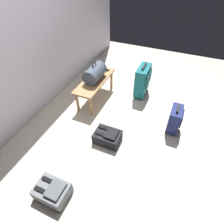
% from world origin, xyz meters
% --- Properties ---
extents(ground_plane, '(6.60, 6.60, 0.00)m').
position_xyz_m(ground_plane, '(0.00, 0.00, 0.00)').
color(ground_plane, beige).
extents(back_wall, '(6.00, 0.10, 2.80)m').
position_xyz_m(back_wall, '(0.00, 1.60, 1.40)').
color(back_wall, silver).
rests_on(back_wall, ground).
extents(bench, '(1.00, 0.36, 0.41)m').
position_xyz_m(bench, '(0.61, 0.80, 0.35)').
color(bench, '#A87A4C').
rests_on(bench, ground).
extents(duffel_bag_slate, '(0.44, 0.26, 0.34)m').
position_xyz_m(duffel_bag_slate, '(0.62, 0.80, 0.54)').
color(duffel_bag_slate, '#475160').
rests_on(duffel_bag_slate, bench).
extents(cell_phone, '(0.07, 0.14, 0.01)m').
position_xyz_m(cell_phone, '(0.99, 0.77, 0.42)').
color(cell_phone, black).
rests_on(cell_phone, bench).
extents(suitcase_upright_teal, '(0.44, 0.22, 0.62)m').
position_xyz_m(suitcase_upright_teal, '(1.07, 0.04, 0.32)').
color(suitcase_upright_teal, '#14666B').
rests_on(suitcase_upright_teal, ground).
extents(suitcase_small_navy, '(0.32, 0.18, 0.46)m').
position_xyz_m(suitcase_small_navy, '(0.37, -0.68, 0.24)').
color(suitcase_small_navy, navy).
rests_on(suitcase_small_navy, ground).
extents(backpack_dark, '(0.28, 0.38, 0.21)m').
position_xyz_m(backpack_dark, '(-0.25, 0.17, 0.09)').
color(backpack_dark, black).
rests_on(backpack_dark, ground).
extents(backpack_grey, '(0.28, 0.38, 0.21)m').
position_xyz_m(backpack_grey, '(-1.23, 0.43, 0.09)').
color(backpack_grey, slate).
rests_on(backpack_grey, ground).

